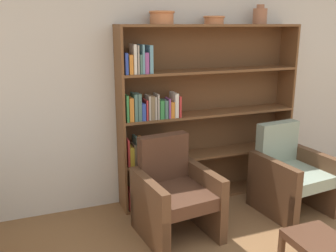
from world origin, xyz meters
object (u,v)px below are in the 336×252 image
armchair_leather (174,194)px  footstool (316,244)px  bowl_cream (214,19)px  bookshelf (192,119)px  bowl_copper (162,17)px  vase_tall (260,16)px  armchair_cushioned (290,174)px

armchair_leather → footstool: (0.74, -1.00, -0.09)m
bowl_cream → armchair_leather: (-0.67, -0.61, -1.53)m
bookshelf → footstool: (0.28, -1.63, -0.60)m
bowl_cream → bowl_copper: bearing=-180.0°
bookshelf → vase_tall: size_ratio=9.93×
bowl_cream → vase_tall: (0.54, -0.00, 0.04)m
bookshelf → bowl_copper: bowl_copper is taller
bowl_copper → armchair_cushioned: 2.05m
armchair_leather → vase_tall: bearing=-159.5°
footstool → bowl_cream: bearing=92.4°
bowl_cream → vase_tall: 0.55m
vase_tall → bowl_copper: bearing=180.0°
bowl_cream → footstool: bowl_cream is taller
vase_tall → footstool: (-0.48, -1.61, -1.66)m
bowl_copper → armchair_leather: bearing=-100.1°
armchair_leather → footstool: armchair_leather is taller
vase_tall → armchair_leather: 2.08m
bowl_cream → bookshelf: bearing=175.0°
bowl_cream → footstool: 2.29m
bowl_copper → vase_tall: size_ratio=1.26×
vase_tall → bookshelf: bearing=178.6°
bookshelf → vase_tall: bearing=-1.4°
armchair_leather → armchair_cushioned: same height
bookshelf → bowl_cream: (0.22, -0.02, 1.02)m
armchair_cushioned → bookshelf: bearing=-42.9°
armchair_leather → bookshelf: bearing=-132.0°
vase_tall → armchair_leather: bearing=-153.3°
bowl_copper → armchair_cushioned: (1.18, -0.61, -1.56)m
bookshelf → armchair_cushioned: (0.83, -0.63, -0.51)m
bowl_copper → bowl_cream: bearing=0.0°
bowl_copper → vase_tall: 1.11m
vase_tall → footstool: vase_tall is taller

